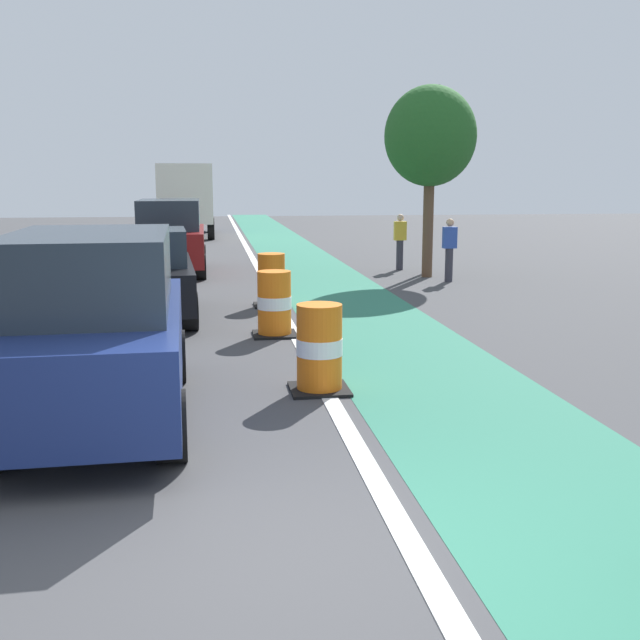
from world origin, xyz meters
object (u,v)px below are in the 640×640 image
at_px(street_tree_sidewalk, 430,137).
at_px(parked_suv_third, 170,236).
at_px(parked_sedan_second, 142,276).
at_px(delivery_truck_down_block, 187,196).
at_px(traffic_barrel_back, 271,281).
at_px(traffic_light_corner, 432,145).
at_px(pedestrian_waiting, 449,248).
at_px(parked_suv_nearest, 93,326).
at_px(traffic_barrel_mid, 274,304).
at_px(pedestrian_crossing, 400,240).
at_px(traffic_barrel_front, 319,349).

bearing_deg(street_tree_sidewalk, parked_suv_third, 165.73).
height_order(parked_sedan_second, delivery_truck_down_block, delivery_truck_down_block).
height_order(traffic_barrel_back, delivery_truck_down_block, delivery_truck_down_block).
xyz_separation_m(parked_sedan_second, traffic_light_corner, (7.35, 6.40, 2.67)).
xyz_separation_m(delivery_truck_down_block, pedestrian_waiting, (7.03, -17.03, -0.98)).
bearing_deg(street_tree_sidewalk, parked_sedan_second, -142.37).
distance_m(parked_suv_nearest, traffic_barrel_back, 7.70).
bearing_deg(street_tree_sidewalk, traffic_barrel_mid, -123.20).
height_order(parked_suv_nearest, pedestrian_crossing, parked_suv_nearest).
bearing_deg(traffic_barrel_back, parked_sedan_second, -153.71).
bearing_deg(street_tree_sidewalk, pedestrian_crossing, 101.32).
bearing_deg(parked_sedan_second, traffic_barrel_mid, -37.82).
height_order(delivery_truck_down_block, pedestrian_crossing, delivery_truck_down_block).
relative_size(parked_suv_third, pedestrian_waiting, 2.86).
xyz_separation_m(parked_suv_nearest, parked_suv_third, (0.17, 13.19, 0.00)).
distance_m(traffic_light_corner, pedestrian_crossing, 2.80).
height_order(delivery_truck_down_block, street_tree_sidewalk, street_tree_sidewalk).
distance_m(parked_suv_nearest, delivery_truck_down_block, 27.46).
bearing_deg(traffic_light_corner, parked_suv_nearest, -120.57).
relative_size(traffic_light_corner, pedestrian_crossing, 3.17).
xyz_separation_m(parked_suv_third, street_tree_sidewalk, (6.85, -1.74, 2.63)).
xyz_separation_m(traffic_barrel_front, street_tree_sidewalk, (4.45, 10.68, 3.14)).
relative_size(parked_suv_third, delivery_truck_down_block, 0.61).
distance_m(parked_suv_third, traffic_barrel_mid, 9.21).
relative_size(parked_suv_nearest, parked_sedan_second, 1.11).
relative_size(parked_sedan_second, delivery_truck_down_block, 0.55).
bearing_deg(street_tree_sidewalk, parked_suv_nearest, -121.50).
xyz_separation_m(parked_sedan_second, delivery_truck_down_block, (0.27, 21.41, 1.01)).
xyz_separation_m(parked_suv_nearest, pedestrian_waiting, (7.29, 10.42, -0.17)).
height_order(delivery_truck_down_block, pedestrian_waiting, delivery_truck_down_block).
xyz_separation_m(parked_suv_nearest, parked_sedan_second, (-0.01, 6.04, -0.20)).
bearing_deg(traffic_barrel_front, parked_suv_third, 100.90).
xyz_separation_m(traffic_barrel_back, street_tree_sidewalk, (4.52, 4.18, 3.14)).
height_order(traffic_light_corner, street_tree_sidewalk, traffic_light_corner).
height_order(parked_suv_third, traffic_barrel_front, parked_suv_third).
xyz_separation_m(parked_suv_nearest, street_tree_sidewalk, (7.02, 11.45, 2.63)).
bearing_deg(traffic_barrel_mid, pedestrian_crossing, 63.74).
xyz_separation_m(traffic_barrel_back, delivery_truck_down_block, (-2.23, 20.18, 1.31)).
relative_size(parked_sedan_second, traffic_light_corner, 0.82).
xyz_separation_m(delivery_truck_down_block, pedestrian_crossing, (6.42, -14.32, -0.98)).
bearing_deg(parked_suv_nearest, traffic_light_corner, 59.43).
height_order(traffic_barrel_back, traffic_light_corner, traffic_light_corner).
relative_size(traffic_barrel_mid, traffic_light_corner, 0.21).
xyz_separation_m(parked_sedan_second, traffic_barrel_back, (2.50, 1.24, -0.30)).
bearing_deg(traffic_barrel_back, pedestrian_waiting, 33.26).
distance_m(parked_suv_nearest, street_tree_sidewalk, 13.69).
relative_size(parked_suv_third, street_tree_sidewalk, 0.92).
xyz_separation_m(traffic_barrel_back, pedestrian_crossing, (4.19, 5.85, 0.33)).
height_order(parked_suv_third, pedestrian_crossing, parked_suv_third).
relative_size(parked_sedan_second, pedestrian_waiting, 2.61).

